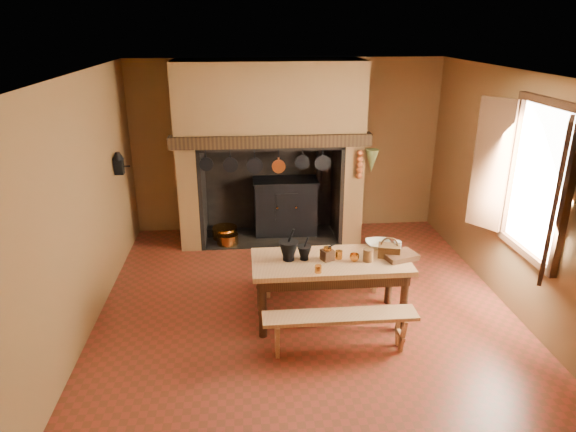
% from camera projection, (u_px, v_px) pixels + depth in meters
% --- Properties ---
extents(floor, '(5.50, 5.50, 0.00)m').
position_uv_depth(floor, '(306.00, 309.00, 6.31)').
color(floor, maroon).
rests_on(floor, ground).
extents(ceiling, '(5.50, 5.50, 0.00)m').
position_uv_depth(ceiling, '(309.00, 74.00, 5.32)').
color(ceiling, silver).
rests_on(ceiling, back_wall).
extents(back_wall, '(5.00, 0.02, 2.80)m').
position_uv_depth(back_wall, '(287.00, 147.00, 8.38)').
color(back_wall, brown).
rests_on(back_wall, floor).
extents(wall_left, '(0.02, 5.50, 2.80)m').
position_uv_depth(wall_left, '(81.00, 208.00, 5.61)').
color(wall_left, brown).
rests_on(wall_left, floor).
extents(wall_right, '(0.02, 5.50, 2.80)m').
position_uv_depth(wall_right, '(518.00, 195.00, 6.02)').
color(wall_right, brown).
rests_on(wall_right, floor).
extents(wall_front, '(5.00, 0.02, 2.80)m').
position_uv_depth(wall_front, '(361.00, 342.00, 3.25)').
color(wall_front, brown).
rests_on(wall_front, floor).
extents(chimney_breast, '(2.95, 0.96, 2.80)m').
position_uv_depth(chimney_breast, '(270.00, 127.00, 7.80)').
color(chimney_breast, brown).
rests_on(chimney_breast, floor).
extents(iron_range, '(1.12, 0.55, 1.60)m').
position_uv_depth(iron_range, '(286.00, 206.00, 8.42)').
color(iron_range, black).
rests_on(iron_range, floor).
extents(hearth_pans, '(0.51, 0.62, 0.20)m').
position_uv_depth(hearth_pans, '(225.00, 235.00, 8.26)').
color(hearth_pans, '#C97F2E').
rests_on(hearth_pans, floor).
extents(hanging_pans, '(1.92, 0.29, 0.27)m').
position_uv_depth(hanging_pans, '(269.00, 164.00, 7.49)').
color(hanging_pans, black).
rests_on(hanging_pans, chimney_breast).
extents(onion_string, '(0.12, 0.10, 0.46)m').
position_uv_depth(onion_string, '(359.00, 165.00, 7.59)').
color(onion_string, '#B25120').
rests_on(onion_string, chimney_breast).
extents(herb_bunch, '(0.20, 0.20, 0.35)m').
position_uv_depth(herb_bunch, '(372.00, 161.00, 7.59)').
color(herb_bunch, '#535C2B').
rests_on(herb_bunch, chimney_breast).
extents(window, '(0.39, 1.75, 1.76)m').
position_uv_depth(window, '(528.00, 181.00, 5.53)').
color(window, white).
rests_on(window, wall_right).
extents(wall_coffee_mill, '(0.23, 0.16, 0.31)m').
position_uv_depth(wall_coffee_mill, '(118.00, 162.00, 7.02)').
color(wall_coffee_mill, black).
rests_on(wall_coffee_mill, wall_left).
extents(work_table, '(1.79, 0.80, 0.78)m').
position_uv_depth(work_table, '(330.00, 269.00, 5.88)').
color(work_table, tan).
rests_on(work_table, floor).
extents(bench_front, '(1.62, 0.28, 0.46)m').
position_uv_depth(bench_front, '(340.00, 324.00, 5.38)').
color(bench_front, tan).
rests_on(bench_front, floor).
extents(bench_back, '(1.70, 0.30, 0.48)m').
position_uv_depth(bench_back, '(322.00, 268.00, 6.56)').
color(bench_back, tan).
rests_on(bench_back, floor).
extents(mortar_large, '(0.22, 0.22, 0.38)m').
position_uv_depth(mortar_large, '(289.00, 250.00, 5.78)').
color(mortar_large, black).
rests_on(mortar_large, work_table).
extents(mortar_small, '(0.16, 0.16, 0.28)m').
position_uv_depth(mortar_small, '(304.00, 252.00, 5.80)').
color(mortar_small, black).
rests_on(mortar_small, work_table).
extents(coffee_grinder, '(0.19, 0.17, 0.19)m').
position_uv_depth(coffee_grinder, '(327.00, 254.00, 5.80)').
color(coffee_grinder, '#351F10').
rests_on(coffee_grinder, work_table).
extents(brass_mug_a, '(0.10, 0.10, 0.08)m').
position_uv_depth(brass_mug_a, '(318.00, 269.00, 5.52)').
color(brass_mug_a, '#C97F2E').
rests_on(brass_mug_a, work_table).
extents(brass_mug_b, '(0.09, 0.09, 0.09)m').
position_uv_depth(brass_mug_b, '(339.00, 255.00, 5.85)').
color(brass_mug_b, '#C97F2E').
rests_on(brass_mug_b, work_table).
extents(mixing_bowl, '(0.31, 0.31, 0.07)m').
position_uv_depth(mixing_bowl, '(378.00, 244.00, 6.14)').
color(mixing_bowl, '#BAB18F').
rests_on(mixing_bowl, work_table).
extents(stoneware_crock, '(0.15, 0.15, 0.14)m').
position_uv_depth(stoneware_crock, '(368.00, 255.00, 5.78)').
color(stoneware_crock, brown).
rests_on(stoneware_crock, work_table).
extents(glass_jar, '(0.11, 0.11, 0.16)m').
position_uv_depth(glass_jar, '(397.00, 247.00, 5.95)').
color(glass_jar, beige).
rests_on(glass_jar, work_table).
extents(wicker_basket, '(0.29, 0.24, 0.24)m').
position_uv_depth(wicker_basket, '(389.00, 250.00, 5.89)').
color(wicker_basket, '#543A19').
rests_on(wicker_basket, work_table).
extents(wooden_tray, '(0.42, 0.35, 0.06)m').
position_uv_depth(wooden_tray, '(400.00, 256.00, 5.85)').
color(wooden_tray, '#351F10').
rests_on(wooden_tray, work_table).
extents(brass_cup, '(0.13, 0.13, 0.09)m').
position_uv_depth(brass_cup, '(354.00, 257.00, 5.78)').
color(brass_cup, '#C97F2E').
rests_on(brass_cup, work_table).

